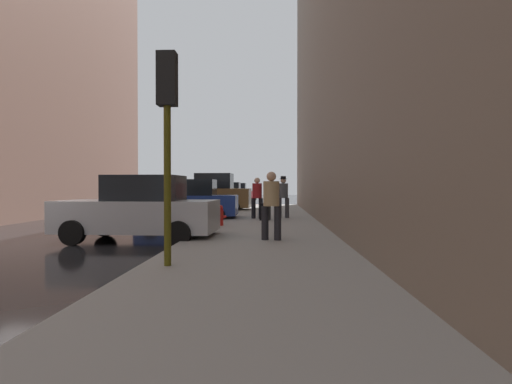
% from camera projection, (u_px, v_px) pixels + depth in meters
% --- Properties ---
extents(ground_plane, '(120.00, 120.00, 0.00)m').
position_uv_depth(ground_plane, '(24.00, 246.00, 10.02)').
color(ground_plane, black).
extents(sidewalk, '(4.00, 40.00, 0.15)m').
position_uv_depth(sidewalk, '(262.00, 244.00, 9.75)').
color(sidewalk, gray).
rests_on(sidewalk, ground_plane).
extents(parked_silver_sedan, '(4.26, 2.17, 1.79)m').
position_uv_depth(parked_silver_sedan, '(140.00, 210.00, 10.87)').
color(parked_silver_sedan, '#B7BABF').
rests_on(parked_silver_sedan, ground_plane).
extents(parked_blue_sedan, '(4.24, 2.13, 1.79)m').
position_uv_depth(parked_blue_sedan, '(189.00, 201.00, 17.16)').
color(parked_blue_sedan, navy).
rests_on(parked_blue_sedan, ground_plane).
extents(parked_bronze_suv, '(4.65, 2.17, 2.25)m').
position_uv_depth(parked_bronze_suv, '(212.00, 194.00, 23.36)').
color(parked_bronze_suv, brown).
rests_on(parked_bronze_suv, ground_plane).
extents(parked_red_hatchback, '(4.20, 2.07, 1.79)m').
position_uv_depth(parked_red_hatchback, '(225.00, 195.00, 29.57)').
color(parked_red_hatchback, '#B2191E').
rests_on(parked_red_hatchback, ground_plane).
extents(parked_dark_green_sedan, '(4.21, 2.08, 1.79)m').
position_uv_depth(parked_dark_green_sedan, '(233.00, 194.00, 35.71)').
color(parked_dark_green_sedan, '#193828').
rests_on(parked_dark_green_sedan, ground_plane).
extents(fire_hydrant, '(0.42, 0.22, 0.70)m').
position_uv_depth(fire_hydrant, '(220.00, 215.00, 13.67)').
color(fire_hydrant, red).
rests_on(fire_hydrant, sidewalk).
extents(traffic_light, '(0.32, 0.32, 3.60)m').
position_uv_depth(traffic_light, '(167.00, 111.00, 6.72)').
color(traffic_light, '#514C0F').
rests_on(traffic_light, sidewalk).
extents(pedestrian_in_red_jacket, '(0.53, 0.50, 1.71)m').
position_uv_depth(pedestrian_in_red_jacket, '(257.00, 196.00, 16.66)').
color(pedestrian_in_red_jacket, black).
rests_on(pedestrian_in_red_jacket, sidewalk).
extents(pedestrian_with_beanie, '(0.51, 0.42, 1.78)m').
position_uv_depth(pedestrian_with_beanie, '(283.00, 195.00, 16.99)').
color(pedestrian_with_beanie, '#333338').
rests_on(pedestrian_with_beanie, sidewalk).
extents(pedestrian_in_tan_coat, '(0.52, 0.45, 1.71)m').
position_uv_depth(pedestrian_in_tan_coat, '(271.00, 202.00, 9.97)').
color(pedestrian_in_tan_coat, black).
rests_on(pedestrian_in_tan_coat, sidewalk).
extents(rolling_suitcase, '(0.45, 0.61, 1.04)m').
position_uv_depth(rolling_suitcase, '(265.00, 211.00, 15.89)').
color(rolling_suitcase, black).
rests_on(rolling_suitcase, sidewalk).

